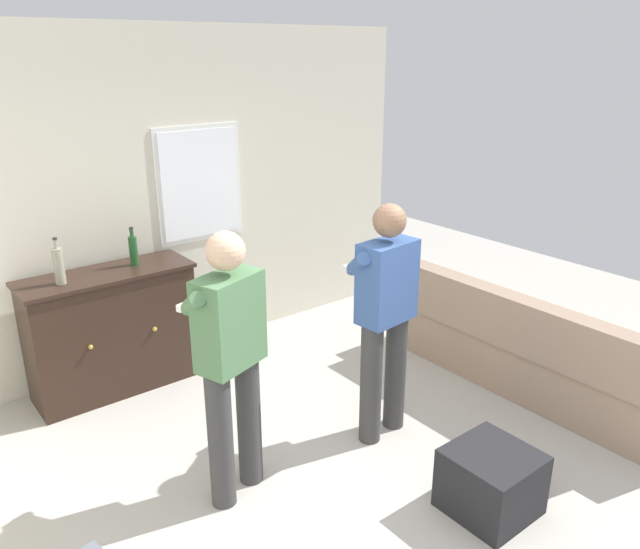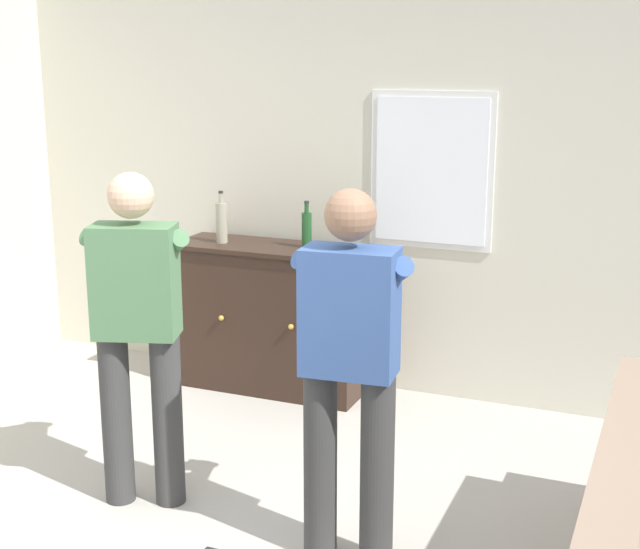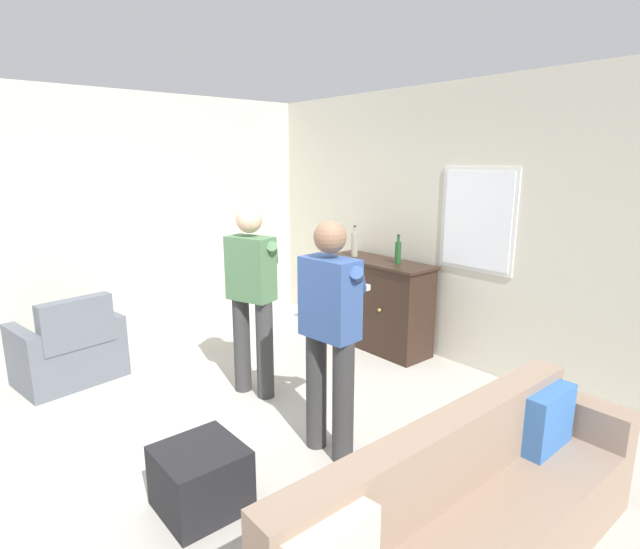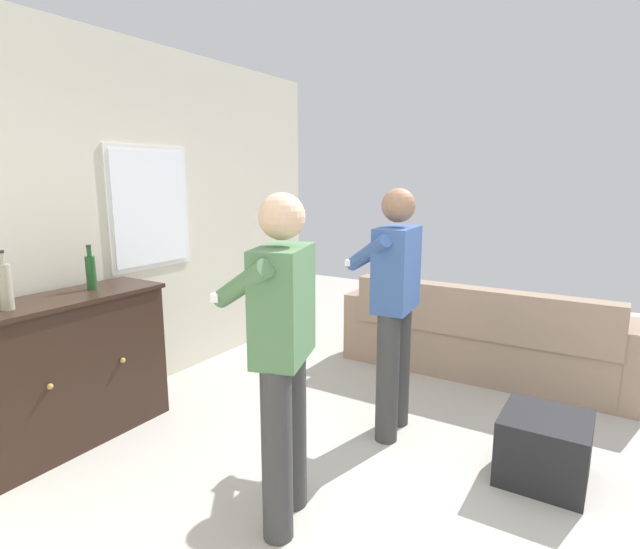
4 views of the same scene
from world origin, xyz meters
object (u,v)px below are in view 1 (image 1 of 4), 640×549
(sideboard_cabinet, at_px, (113,331))
(person_standing_left, at_px, (230,355))
(bottle_wine_green, at_px, (133,250))
(bottle_liquor_amber, at_px, (59,265))
(couch, at_px, (525,352))
(person_standing_right, at_px, (385,312))
(ottoman, at_px, (491,481))

(sideboard_cabinet, height_order, person_standing_left, person_standing_left)
(bottle_wine_green, xyz_separation_m, person_standing_left, (-0.15, -1.71, -0.18))
(bottle_wine_green, xyz_separation_m, bottle_liquor_amber, (-0.59, -0.07, 0.02))
(bottle_liquor_amber, xyz_separation_m, person_standing_left, (0.43, -1.64, -0.20))
(bottle_liquor_amber, bearing_deg, bottle_wine_green, 6.72)
(bottle_wine_green, bearing_deg, couch, -42.29)
(person_standing_right, bearing_deg, bottle_wine_green, 118.64)
(person_standing_left, bearing_deg, person_standing_right, -4.84)
(bottle_liquor_amber, height_order, person_standing_left, person_standing_left)
(bottle_liquor_amber, xyz_separation_m, ottoman, (1.52, -2.73, -0.94))
(couch, height_order, bottle_wine_green, bottle_wine_green)
(bottle_wine_green, relative_size, person_standing_right, 0.18)
(couch, relative_size, bottle_liquor_amber, 7.16)
(person_standing_left, height_order, person_standing_right, same)
(ottoman, bearing_deg, sideboard_cabinet, 113.15)
(bottle_liquor_amber, distance_m, ottoman, 3.26)
(bottle_liquor_amber, bearing_deg, person_standing_right, -47.83)
(sideboard_cabinet, xyz_separation_m, ottoman, (1.18, -2.77, -0.30))
(couch, bearing_deg, sideboard_cabinet, 141.03)
(bottle_liquor_amber, relative_size, person_standing_right, 0.21)
(sideboard_cabinet, height_order, person_standing_right, person_standing_right)
(bottle_liquor_amber, bearing_deg, person_standing_left, -75.24)
(bottle_wine_green, relative_size, person_standing_left, 0.18)
(bottle_wine_green, xyz_separation_m, ottoman, (0.93, -2.80, -0.92))
(sideboard_cabinet, distance_m, bottle_liquor_amber, 0.72)
(ottoman, xyz_separation_m, person_standing_right, (0.05, 0.99, 0.74))
(sideboard_cabinet, bearing_deg, person_standing_left, -86.78)
(person_standing_left, distance_m, person_standing_right, 1.15)
(ottoman, bearing_deg, bottle_wine_green, 108.46)
(bottle_wine_green, height_order, ottoman, bottle_wine_green)
(sideboard_cabinet, distance_m, person_standing_right, 2.21)
(sideboard_cabinet, height_order, ottoman, sideboard_cabinet)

